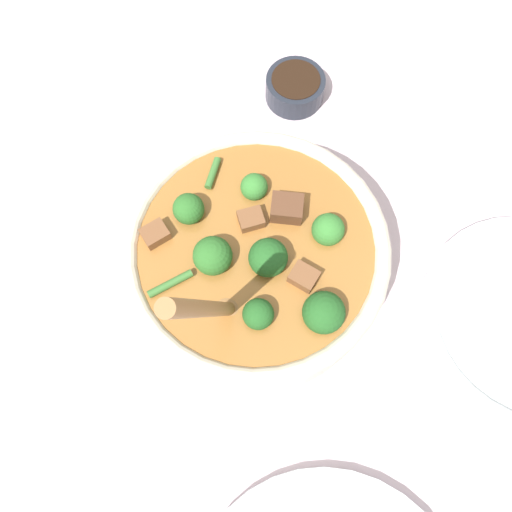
# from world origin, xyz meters

# --- Properties ---
(ground_plane) EXTENTS (4.00, 4.00, 0.00)m
(ground_plane) POSITION_xyz_m (0.00, 0.00, 0.00)
(ground_plane) COLOR silver
(stew_bowl) EXTENTS (0.25, 0.25, 0.26)m
(stew_bowl) POSITION_xyz_m (0.00, -0.00, 0.05)
(stew_bowl) COLOR beige
(stew_bowl) RESTS_ON ground_plane
(condiment_bowl) EXTENTS (0.07, 0.07, 0.03)m
(condiment_bowl) POSITION_xyz_m (-0.05, 0.23, 0.02)
(condiment_bowl) COLOR #232833
(condiment_bowl) RESTS_ON ground_plane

